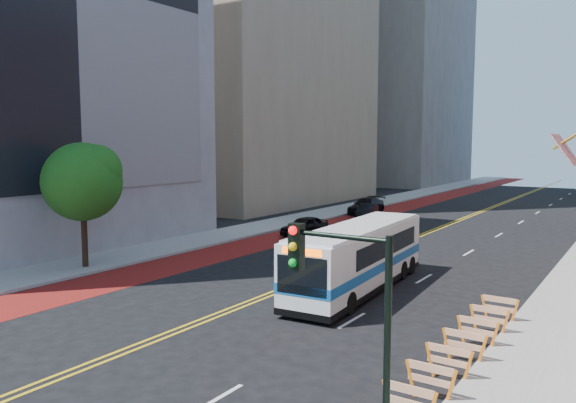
{
  "coord_description": "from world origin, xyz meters",
  "views": [
    {
      "loc": [
        14.28,
        -12.91,
        6.85
      ],
      "look_at": [
        0.53,
        8.0,
        4.2
      ],
      "focal_mm": 35.0,
      "sensor_mm": 36.0,
      "label": 1
    }
  ],
  "objects_px": {
    "transit_bus": "(359,256)",
    "street_tree": "(84,179)",
    "car_a": "(305,226)",
    "car_c": "(366,206)",
    "traffic_signal": "(345,305)",
    "car_b": "(367,211)"
  },
  "relations": [
    {
      "from": "transit_bus",
      "to": "street_tree",
      "type": "bearing_deg",
      "value": -167.3
    },
    {
      "from": "car_a",
      "to": "car_c",
      "type": "xyz_separation_m",
      "value": [
        -1.64,
        13.98,
        0.06
      ]
    },
    {
      "from": "traffic_signal",
      "to": "car_b",
      "type": "distance_m",
      "value": 40.51
    },
    {
      "from": "street_tree",
      "to": "car_c",
      "type": "xyz_separation_m",
      "value": [
        2.43,
        29.9,
        -4.15
      ]
    },
    {
      "from": "car_b",
      "to": "car_c",
      "type": "relative_size",
      "value": 0.74
    },
    {
      "from": "traffic_signal",
      "to": "transit_bus",
      "type": "xyz_separation_m",
      "value": [
        -6.41,
        13.77,
        -2.13
      ]
    },
    {
      "from": "transit_bus",
      "to": "car_c",
      "type": "xyz_separation_m",
      "value": [
        -11.82,
        25.68,
        -0.83
      ]
    },
    {
      "from": "car_c",
      "to": "car_a",
      "type": "bearing_deg",
      "value": -85.04
    },
    {
      "from": "car_a",
      "to": "car_c",
      "type": "distance_m",
      "value": 14.08
    },
    {
      "from": "street_tree",
      "to": "traffic_signal",
      "type": "xyz_separation_m",
      "value": [
        20.66,
        -9.55,
        -1.19
      ]
    },
    {
      "from": "street_tree",
      "to": "transit_bus",
      "type": "height_order",
      "value": "street_tree"
    },
    {
      "from": "car_a",
      "to": "car_b",
      "type": "xyz_separation_m",
      "value": [
        -0.27,
        11.23,
        -0.07
      ]
    },
    {
      "from": "traffic_signal",
      "to": "car_b",
      "type": "xyz_separation_m",
      "value": [
        -16.86,
        36.7,
        -3.08
      ]
    },
    {
      "from": "car_a",
      "to": "traffic_signal",
      "type": "bearing_deg",
      "value": -47.62
    },
    {
      "from": "transit_bus",
      "to": "car_c",
      "type": "bearing_deg",
      "value": 110.94
    },
    {
      "from": "traffic_signal",
      "to": "car_c",
      "type": "bearing_deg",
      "value": 114.8
    },
    {
      "from": "traffic_signal",
      "to": "car_c",
      "type": "height_order",
      "value": "traffic_signal"
    },
    {
      "from": "street_tree",
      "to": "car_a",
      "type": "relative_size",
      "value": 1.62
    },
    {
      "from": "transit_bus",
      "to": "car_a",
      "type": "xyz_separation_m",
      "value": [
        -10.18,
        11.7,
        -0.89
      ]
    },
    {
      "from": "car_b",
      "to": "car_a",
      "type": "bearing_deg",
      "value": -100.49
    },
    {
      "from": "car_a",
      "to": "street_tree",
      "type": "bearing_deg",
      "value": -95.04
    },
    {
      "from": "transit_bus",
      "to": "car_c",
      "type": "height_order",
      "value": "transit_bus"
    }
  ]
}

